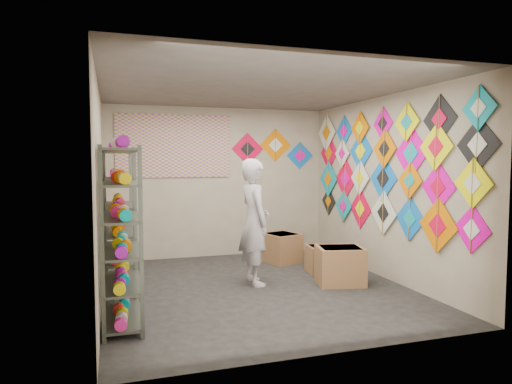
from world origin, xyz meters
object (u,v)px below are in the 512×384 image
object	(u,v)px
carton_b	(324,259)
carton_c	(282,248)
shelf_rack_back	(119,220)
shelf_rack_front	(121,236)
shopkeeper	(254,222)
carton_a	(340,266)

from	to	relation	value
carton_b	carton_c	size ratio (longest dim) A/B	0.90
shelf_rack_back	carton_b	size ratio (longest dim) A/B	3.73
carton_c	shelf_rack_back	bearing A→B (deg)	-178.57
shelf_rack_front	carton_c	bearing A→B (deg)	39.70
shelf_rack_back	shopkeeper	size ratio (longest dim) A/B	1.07
shopkeeper	carton_c	bearing A→B (deg)	-38.69
shelf_rack_back	carton_a	distance (m)	3.12
shelf_rack_front	shopkeeper	bearing A→B (deg)	29.96
shelf_rack_front	shelf_rack_back	distance (m)	1.30
carton_c	shelf_rack_front	bearing A→B (deg)	-157.97
shelf_rack_back	carton_a	bearing A→B (deg)	-11.83
shelf_rack_back	carton_a	size ratio (longest dim) A/B	3.00
carton_a	carton_c	bearing A→B (deg)	113.52
shelf_rack_back	carton_a	xyz separation A→B (m)	(2.98, -0.62, -0.69)
shelf_rack_front	carton_b	bearing A→B (deg)	24.14
shopkeeper	carton_b	distance (m)	1.45
shopkeeper	carton_b	world-z (taller)	shopkeeper
shelf_rack_front	carton_b	world-z (taller)	shelf_rack_front
shelf_rack_front	carton_b	xyz separation A→B (m)	(3.07, 1.38, -0.74)
shelf_rack_back	carton_c	bearing A→B (deg)	19.10
shelf_rack_front	carton_a	world-z (taller)	shelf_rack_front
shelf_rack_back	carton_b	bearing A→B (deg)	1.40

